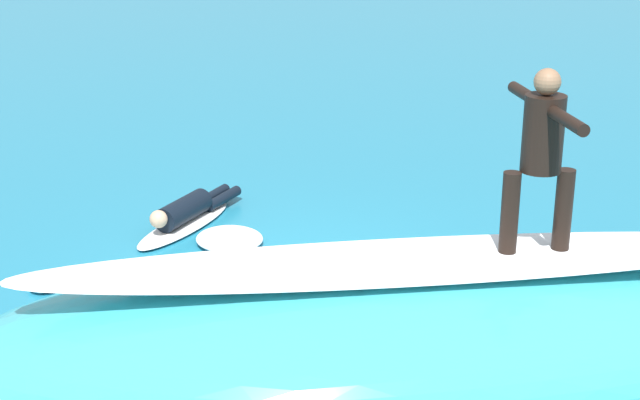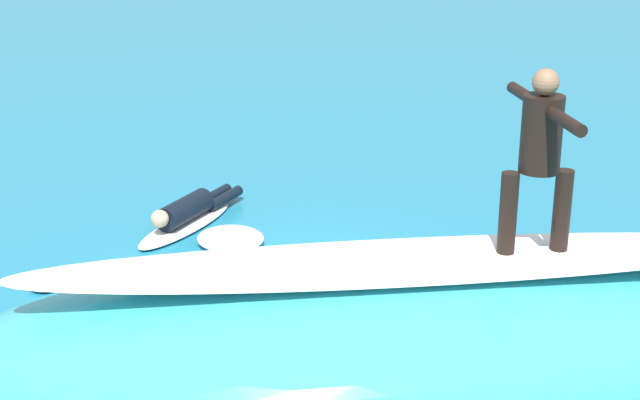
{
  "view_description": "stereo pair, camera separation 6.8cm",
  "coord_description": "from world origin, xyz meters",
  "px_view_note": "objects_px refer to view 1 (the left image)",
  "views": [
    {
      "loc": [
        3.85,
        8.5,
        4.32
      ],
      "look_at": [
        -0.17,
        0.39,
        1.1
      ],
      "focal_mm": 52.55,
      "sensor_mm": 36.0,
      "label": 1
    },
    {
      "loc": [
        3.79,
        8.53,
        4.32
      ],
      "look_at": [
        -0.17,
        0.39,
        1.1
      ],
      "focal_mm": 52.55,
      "sensor_mm": 36.0,
      "label": 2
    }
  ],
  "objects_px": {
    "surfer_riding": "(542,147)",
    "surfer_paddling": "(190,208)",
    "surfboard_paddling": "(184,225)",
    "surfboard_riding": "(533,255)"
  },
  "relations": [
    {
      "from": "surfer_riding",
      "to": "surfer_paddling",
      "type": "distance_m",
      "value": 5.81
    },
    {
      "from": "surfboard_paddling",
      "to": "surfer_paddling",
      "type": "relative_size",
      "value": 1.22
    },
    {
      "from": "surfboard_riding",
      "to": "surfboard_paddling",
      "type": "height_order",
      "value": "surfboard_riding"
    },
    {
      "from": "surfer_riding",
      "to": "surfboard_paddling",
      "type": "distance_m",
      "value": 5.82
    },
    {
      "from": "surfboard_paddling",
      "to": "surfer_riding",
      "type": "bearing_deg",
      "value": 65.69
    },
    {
      "from": "surfer_riding",
      "to": "surfer_paddling",
      "type": "xyz_separation_m",
      "value": [
        1.16,
        -5.31,
        -2.05
      ]
    },
    {
      "from": "surfboard_riding",
      "to": "surfer_paddling",
      "type": "distance_m",
      "value": 5.55
    },
    {
      "from": "surfboard_riding",
      "to": "surfboard_paddling",
      "type": "bearing_deg",
      "value": -59.03
    },
    {
      "from": "surfer_riding",
      "to": "surfer_paddling",
      "type": "bearing_deg",
      "value": -60.36
    },
    {
      "from": "surfer_riding",
      "to": "surfboard_paddling",
      "type": "xyz_separation_m",
      "value": [
        1.27,
        -5.22,
        -2.23
      ]
    }
  ]
}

